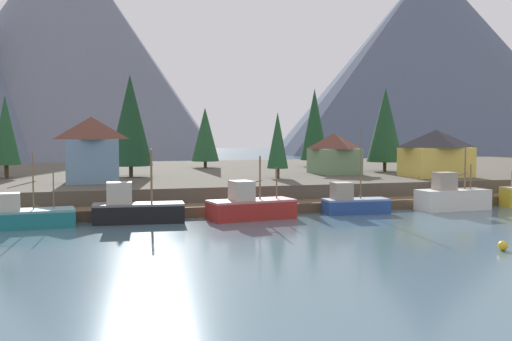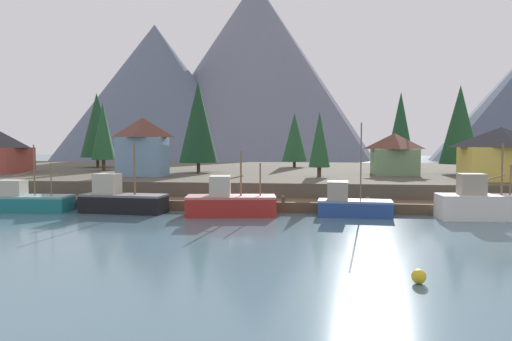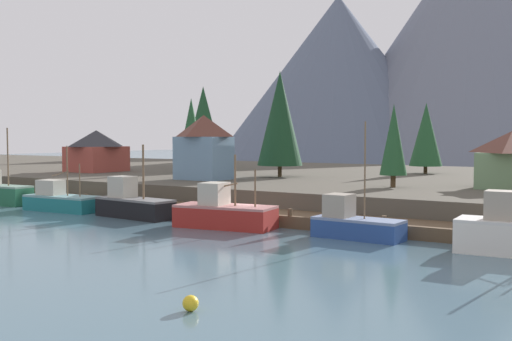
{
  "view_description": "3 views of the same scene",
  "coord_description": "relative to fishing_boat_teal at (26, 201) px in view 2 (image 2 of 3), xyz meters",
  "views": [
    {
      "loc": [
        -17.17,
        -60.16,
        8.53
      ],
      "look_at": [
        1.34,
        2.82,
        4.27
      ],
      "focal_mm": 44.65,
      "sensor_mm": 36.0,
      "label": 1
    },
    {
      "loc": [
        7.07,
        -46.03,
        6.69
      ],
      "look_at": [
        1.14,
        1.98,
        3.94
      ],
      "focal_mm": 33.93,
      "sensor_mm": 36.0,
      "label": 2
    },
    {
      "loc": [
        28.13,
        -42.66,
        7.46
      ],
      "look_at": [
        -0.93,
        2.77,
        4.44
      ],
      "focal_mm": 42.73,
      "sensor_mm": 36.0,
      "label": 3
    }
  ],
  "objects": [
    {
      "name": "mountain_central_peak",
      "position": [
        3.23,
        155.5,
        35.57
      ],
      "size": [
        97.3,
        97.3,
        73.14
      ],
      "primitive_type": "cone",
      "color": "slate",
      "rests_on": "ground_plane"
    },
    {
      "name": "conifer_near_right",
      "position": [
        24.56,
        40.17,
        6.72
      ],
      "size": [
        4.35,
        4.35,
        9.46
      ],
      "color": "#4C3823",
      "rests_on": "shoreline_bank"
    },
    {
      "name": "mountain_west_peak",
      "position": [
        -32.39,
        134.56,
        24.63
      ],
      "size": [
        77.1,
        77.1,
        51.26
      ],
      "primitive_type": "cone",
      "color": "slate",
      "rests_on": "ground_plane"
    },
    {
      "name": "fishing_boat_blue",
      "position": [
        31.5,
        0.47,
        0.08
      ],
      "size": [
        6.71,
        2.75,
        8.54
      ],
      "rotation": [
        0.0,
        0.0,
        -0.05
      ],
      "color": "navy",
      "rests_on": "ground_plane"
    },
    {
      "name": "fishing_boat_red",
      "position": [
        20.38,
        -0.42,
        0.19
      ],
      "size": [
        8.56,
        4.35,
        6.0
      ],
      "rotation": [
        0.0,
        0.0,
        0.15
      ],
      "color": "maroon",
      "rests_on": "ground_plane"
    },
    {
      "name": "shoreline_bank",
      "position": [
        21.16,
        33.96,
        0.24
      ],
      "size": [
        400.0,
        56.0,
        2.5
      ],
      "primitive_type": "cube",
      "color": "#4C473D",
      "rests_on": "ground_plane"
    },
    {
      "name": "dock",
      "position": [
        21.16,
        3.94,
        -0.5
      ],
      "size": [
        80.0,
        4.0,
        1.6
      ],
      "color": "brown",
      "rests_on": "ground_plane"
    },
    {
      "name": "conifer_centre",
      "position": [
        28.68,
        16.34,
        6.15
      ],
      "size": [
        2.64,
        2.64,
        8.14
      ],
      "color": "#4C3823",
      "rests_on": "shoreline_bank"
    },
    {
      "name": "ground_plane",
      "position": [
        21.16,
        21.96,
        -1.51
      ],
      "size": [
        400.0,
        400.0,
        1.0
      ],
      "primitive_type": "cube",
      "color": "#476675"
    },
    {
      "name": "house_yellow",
      "position": [
        48.78,
        12.89,
        4.55
      ],
      "size": [
        8.26,
        6.13,
        5.97
      ],
      "color": "gold",
      "rests_on": "shoreline_bank"
    },
    {
      "name": "fishing_boat_teal",
      "position": [
        0.0,
        0.0,
        0.0
      ],
      "size": [
        8.36,
        3.57,
        6.54
      ],
      "rotation": [
        0.0,
        0.0,
        0.06
      ],
      "color": "#196B70",
      "rests_on": "ground_plane"
    },
    {
      "name": "conifer_mid_right",
      "position": [
        42.03,
        37.77,
        8.31
      ],
      "size": [
        4.48,
        4.48,
        12.58
      ],
      "color": "#4C3823",
      "rests_on": "shoreline_bank"
    },
    {
      "name": "fishing_boat_black",
      "position": [
        9.68,
        0.16,
        0.22
      ],
      "size": [
        8.39,
        3.37,
        6.73
      ],
      "rotation": [
        0.0,
        0.0,
        -0.09
      ],
      "color": "black",
      "rests_on": "ground_plane"
    },
    {
      "name": "conifer_mid_left",
      "position": [
        47.51,
        24.14,
        8.18
      ],
      "size": [
        5.26,
        5.26,
        11.99
      ],
      "color": "#4C3823",
      "rests_on": "shoreline_bank"
    },
    {
      "name": "conifer_back_right",
      "position": [
        11.49,
        23.83,
        8.68
      ],
      "size": [
        5.55,
        5.55,
        12.98
      ],
      "color": "#4C3823",
      "rests_on": "shoreline_bank"
    },
    {
      "name": "channel_buoy",
      "position": [
        33.14,
        -20.65,
        -0.66
      ],
      "size": [
        0.7,
        0.7,
        0.7
      ],
      "primitive_type": "sphere",
      "color": "gold",
      "rests_on": "ground_plane"
    },
    {
      "name": "house_green",
      "position": [
        38.56,
        21.63,
        4.31
      ],
      "size": [
        5.76,
        6.91,
        5.5
      ],
      "color": "#6B8E66",
      "rests_on": "shoreline_bank"
    },
    {
      "name": "house_red",
      "position": [
        -16.24,
        19.75,
        4.49
      ],
      "size": [
        6.52,
        7.34,
        5.85
      ],
      "color": "#9E4238",
      "rests_on": "shoreline_bank"
    },
    {
      "name": "house_blue",
      "position": [
        6.38,
        15.18,
        5.29
      ],
      "size": [
        5.95,
        4.57,
        7.42
      ],
      "color": "#6689A8",
      "rests_on": "shoreline_bank"
    },
    {
      "name": "conifer_near_left",
      "position": [
        -9.14,
        35.32,
        8.76
      ],
      "size": [
        5.68,
        5.68,
        12.79
      ],
      "color": "#4C3823",
      "rests_on": "shoreline_bank"
    },
    {
      "name": "conifer_back_left",
      "position": [
        -3.46,
        25.22,
        7.44
      ],
      "size": [
        3.54,
        3.54,
        10.24
      ],
      "color": "#4C3823",
      "rests_on": "shoreline_bank"
    },
    {
      "name": "fishing_boat_white",
      "position": [
        42.77,
        0.18,
        0.33
      ],
      "size": [
        7.86,
        3.26,
        6.67
      ],
      "rotation": [
        0.0,
        0.0,
        0.04
      ],
      "color": "silver",
      "rests_on": "ground_plane"
    }
  ]
}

